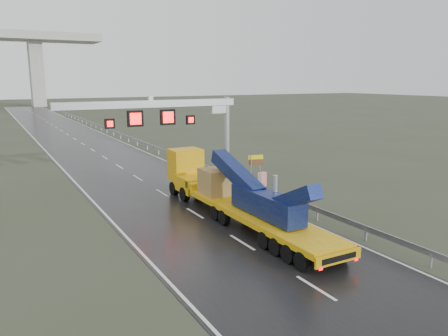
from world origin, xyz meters
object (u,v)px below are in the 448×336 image
heavy_haul_truck (226,190)px  exit_sign_pair (256,162)px  striped_barrier (262,180)px  sign_gantry (176,118)px

heavy_haul_truck → exit_sign_pair: size_ratio=7.82×
exit_sign_pair → striped_barrier: (-0.86, -2.33, -0.99)m
striped_barrier → exit_sign_pair: bearing=50.8°
exit_sign_pair → striped_barrier: bearing=-94.7°
heavy_haul_truck → striped_barrier: heavy_haul_truck is taller
sign_gantry → heavy_haul_truck: (-0.36, -9.05, -4.00)m
striped_barrier → sign_gantry: bearing=127.0°
exit_sign_pair → striped_barrier: exit_sign_pair is taller
sign_gantry → heavy_haul_truck: sign_gantry is taller
sign_gantry → striped_barrier: sign_gantry is taller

